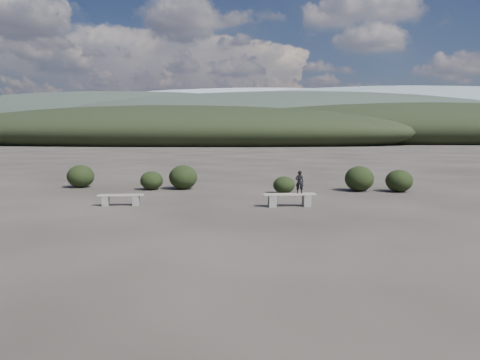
# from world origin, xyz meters

# --- Properties ---
(ground) EXTENTS (1200.00, 1200.00, 0.00)m
(ground) POSITION_xyz_m (0.00, 0.00, 0.00)
(ground) COLOR #2B2621
(ground) RESTS_ON ground
(bench_left) EXTENTS (1.78, 0.68, 0.44)m
(bench_left) POSITION_xyz_m (-4.02, 3.98, 0.26)
(bench_left) COLOR slate
(bench_left) RESTS_ON ground
(bench_right) EXTENTS (2.05, 0.81, 0.50)m
(bench_right) POSITION_xyz_m (2.49, 4.40, 0.31)
(bench_right) COLOR slate
(bench_right) RESTS_ON ground
(seated_person) EXTENTS (0.33, 0.23, 0.88)m
(seated_person) POSITION_xyz_m (2.87, 4.48, 0.94)
(seated_person) COLOR black
(seated_person) RESTS_ON bench_right
(shrub_a) EXTENTS (1.12, 1.12, 0.92)m
(shrub_a) POSITION_xyz_m (-4.26, 8.97, 0.46)
(shrub_a) COLOR black
(shrub_a) RESTS_ON ground
(shrub_b) EXTENTS (1.40, 1.40, 1.20)m
(shrub_b) POSITION_xyz_m (-2.76, 9.40, 0.60)
(shrub_b) COLOR black
(shrub_b) RESTS_ON ground
(shrub_c) EXTENTS (1.01, 1.01, 0.81)m
(shrub_c) POSITION_xyz_m (2.26, 8.14, 0.40)
(shrub_c) COLOR black
(shrub_c) RESTS_ON ground
(shrub_d) EXTENTS (1.39, 1.39, 1.22)m
(shrub_d) POSITION_xyz_m (5.87, 9.45, 0.61)
(shrub_d) COLOR black
(shrub_d) RESTS_ON ground
(shrub_e) EXTENTS (1.27, 1.27, 1.06)m
(shrub_e) POSITION_xyz_m (7.72, 9.35, 0.53)
(shrub_e) COLOR black
(shrub_e) RESTS_ON ground
(shrub_f) EXTENTS (1.37, 1.37, 1.16)m
(shrub_f) POSITION_xyz_m (-8.17, 9.56, 0.58)
(shrub_f) COLOR black
(shrub_f) RESTS_ON ground
(mountain_ridges) EXTENTS (500.00, 400.00, 56.00)m
(mountain_ridges) POSITION_xyz_m (-7.48, 339.06, 10.84)
(mountain_ridges) COLOR black
(mountain_ridges) RESTS_ON ground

